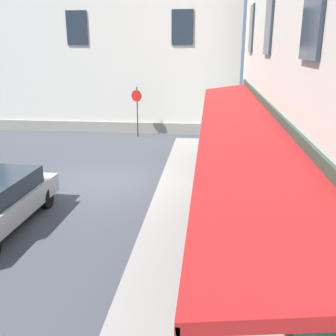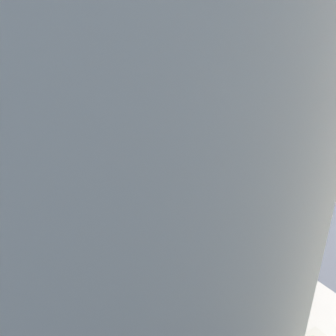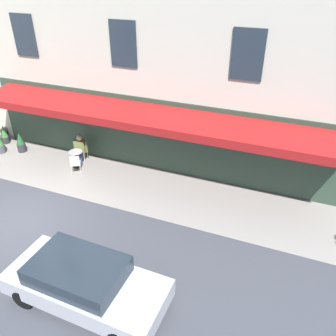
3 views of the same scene
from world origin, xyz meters
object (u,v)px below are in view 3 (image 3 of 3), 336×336
Objects in this scene: potted_plant_entrance_left at (21,142)px; cafe_chair_cream_corner_right at (82,149)px; parked_car_silver at (84,282)px; cafe_table_near_entrance at (76,157)px; seated_patron_in_olive at (80,148)px; cafe_chair_cream_near_door at (75,163)px; potted_plant_by_steps at (4,134)px.

cafe_chair_cream_corner_right is at bearing -172.72° from potted_plant_entrance_left.
parked_car_silver is at bearing 124.18° from cafe_chair_cream_corner_right.
cafe_table_near_entrance is 0.82× the size of cafe_chair_cream_corner_right.
seated_patron_in_olive is 1.34× the size of potted_plant_entrance_left.
parked_car_silver is at bearing 141.33° from potted_plant_entrance_left.
potted_plant_entrance_left is at bearing -3.79° from cafe_table_near_entrance.
cafe_table_near_entrance is 7.29m from parked_car_silver.
parked_car_silver is (-3.99, 5.33, 0.16)m from cafe_chair_cream_near_door.
cafe_table_near_entrance is at bearing 172.29° from potted_plant_by_steps.
seated_patron_in_olive is 7.66m from parked_car_silver.
cafe_table_near_entrance is 0.47m from seated_patron_in_olive.
cafe_chair_cream_corner_right is 4.57m from potted_plant_by_steps.
cafe_table_near_entrance is at bearing -53.65° from parked_car_silver.
seated_patron_in_olive is at bearing -176.54° from potted_plant_entrance_left.
cafe_table_near_entrance is 0.77× the size of potted_plant_by_steps.
cafe_chair_cream_corner_right is at bearing 179.93° from potted_plant_by_steps.
cafe_table_near_entrance is 0.63m from cafe_chair_cream_near_door.
cafe_chair_cream_corner_right is at bearing -81.78° from cafe_table_near_entrance.
potted_plant_entrance_left is at bearing -11.79° from cafe_chair_cream_near_door.
cafe_chair_cream_near_door is 6.66m from parked_car_silver.
potted_plant_by_steps is (5.00, -1.17, -0.07)m from cafe_chair_cream_near_door.
seated_patron_in_olive reaches higher than potted_plant_entrance_left.
cafe_chair_cream_corner_right is 3.22m from potted_plant_entrance_left.
cafe_chair_cream_corner_right is 0.94× the size of potted_plant_by_steps.
seated_patron_in_olive is at bearing 98.22° from cafe_chair_cream_corner_right.
potted_plant_entrance_left is at bearing 3.46° from seated_patron_in_olive.
potted_plant_entrance_left is (3.19, 0.41, -0.07)m from cafe_chair_cream_corner_right.
parked_car_silver reaches higher than cafe_chair_cream_corner_right.
cafe_chair_cream_near_door and cafe_chair_cream_corner_right have the same top height.
seated_patron_in_olive is (0.06, -0.41, 0.21)m from cafe_table_near_entrance.
cafe_chair_cream_near_door is at bearing 112.44° from seated_patron_in_olive.
seated_patron_in_olive reaches higher than cafe_chair_cream_near_door.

